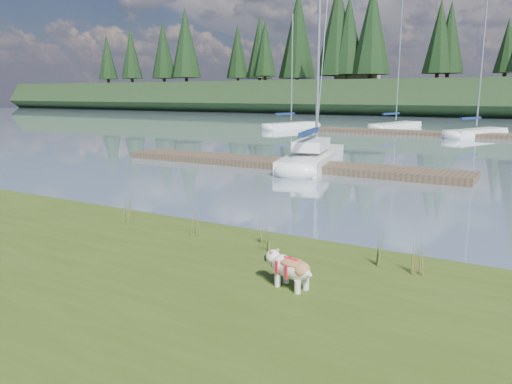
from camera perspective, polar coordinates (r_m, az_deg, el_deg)
The scene contains 22 objects.
ground at distance 40.87m, azimuth 21.97°, elevation 5.92°, with size 200.00×200.00×0.00m, color #7B91A5.
bank at distance 8.08m, azimuth -23.20°, elevation -11.61°, with size 60.00×9.00×0.35m, color #384C16.
ridge at distance 83.51m, azimuth 26.77°, elevation 9.55°, with size 200.00×20.00×5.00m, color black.
bulldog at distance 7.45m, azimuth 3.96°, elevation -8.57°, with size 0.86×0.46×0.51m.
sailboat_main at distance 23.50m, azimuth 6.86°, elevation 4.36°, with size 3.63×8.79×12.44m.
dock_near at distance 22.00m, azimuth 2.81°, elevation 3.26°, with size 16.00×2.00×0.30m, color #4C3D2C.
dock_far at distance 40.61m, azimuth 24.78°, elevation 5.89°, with size 26.00×2.20×0.30m, color #4C3D2C.
sailboat_bg_0 at distance 46.55m, azimuth 4.55°, elevation 7.64°, with size 3.22×7.08×10.22m.
sailboat_bg_1 at distance 48.46m, azimuth 16.07°, elevation 7.38°, with size 3.29×8.08×11.84m.
sailboat_bg_2 at distance 41.73m, azimuth 24.28°, elevation 6.29°, with size 4.17×7.44×11.23m.
weed_0 at distance 10.22m, azimuth -7.21°, elevation -3.47°, with size 0.17×0.14×0.62m.
weed_1 at distance 9.56m, azimuth 0.88°, elevation -4.65°, with size 0.17×0.14×0.53m.
weed_2 at distance 8.63m, azimuth 13.95°, elevation -6.56°, with size 0.17×0.14×0.60m.
weed_3 at distance 11.48m, azimuth -14.31°, elevation -2.03°, with size 0.17×0.14×0.65m.
weed_4 at distance 9.20m, azimuth 1.32°, elevation -5.71°, with size 0.17×0.14×0.37m.
weed_5 at distance 8.41m, azimuth 17.87°, elevation -6.96°, with size 0.17×0.14×0.69m.
mud_lip at distance 11.09m, azimuth -4.55°, elevation -5.14°, with size 60.00×0.50×0.14m, color #33281C.
conifer_0 at distance 99.00m, azimuth -8.06°, elevation 16.57°, with size 5.72×5.72×14.15m.
conifer_1 at distance 93.82m, azimuth 1.05°, elevation 16.14°, with size 4.40×4.40×11.30m.
conifer_2 at distance 84.89m, azimuth 9.29°, elevation 18.06°, with size 6.60×6.60×16.05m.
conifer_3 at distance 84.29m, azimuth 20.24°, elevation 16.35°, with size 4.84×4.84×12.25m.
house_0 at distance 85.18m, azimuth 11.60°, elevation 13.75°, with size 6.30×5.30×4.65m.
Camera 1 is at (6.15, -10.28, 3.18)m, focal length 35.00 mm.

